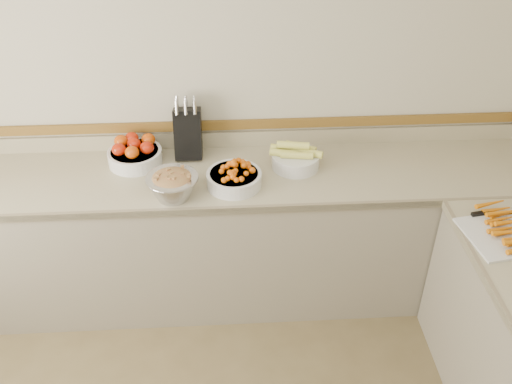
{
  "coord_description": "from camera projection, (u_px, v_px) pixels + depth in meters",
  "views": [
    {
      "loc": [
        0.21,
        -1.04,
        2.69
      ],
      "look_at": [
        0.35,
        1.35,
        1.0
      ],
      "focal_mm": 40.0,
      "sensor_mm": 36.0,
      "label": 1
    }
  ],
  "objects": [
    {
      "name": "rhubarb_bowl",
      "position": [
        173.0,
        185.0,
        3.02
      ],
      "size": [
        0.28,
        0.28,
        0.16
      ],
      "color": "#B2B2BA",
      "rests_on": "counter_back"
    },
    {
      "name": "cherry_tomato_bowl",
      "position": [
        234.0,
        177.0,
        3.13
      ],
      "size": [
        0.31,
        0.31,
        0.17
      ],
      "color": "silver",
      "rests_on": "counter_back"
    },
    {
      "name": "back_wall",
      "position": [
        189.0,
        86.0,
        3.27
      ],
      "size": [
        4.0,
        0.0,
        4.0
      ],
      "primitive_type": "plane",
      "rotation": [
        1.57,
        0.0,
        0.0
      ],
      "color": "#B7B097",
      "rests_on": "ground_plane"
    },
    {
      "name": "knife_block",
      "position": [
        188.0,
        132.0,
        3.33
      ],
      "size": [
        0.16,
        0.19,
        0.38
      ],
      "color": "black",
      "rests_on": "counter_back"
    },
    {
      "name": "cutting_board",
      "position": [
        509.0,
        230.0,
        2.81
      ],
      "size": [
        0.48,
        0.42,
        0.06
      ],
      "color": "silver",
      "rests_on": "counter_right"
    },
    {
      "name": "tomato_bowl",
      "position": [
        135.0,
        153.0,
        3.31
      ],
      "size": [
        0.32,
        0.32,
        0.15
      ],
      "color": "silver",
      "rests_on": "counter_back"
    },
    {
      "name": "corn_bowl",
      "position": [
        295.0,
        158.0,
        3.28
      ],
      "size": [
        0.31,
        0.28,
        0.16
      ],
      "color": "silver",
      "rests_on": "counter_back"
    },
    {
      "name": "counter_back",
      "position": [
        196.0,
        236.0,
        3.5
      ],
      "size": [
        4.0,
        0.65,
        1.08
      ],
      "color": "gray",
      "rests_on": "ground_plane"
    }
  ]
}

